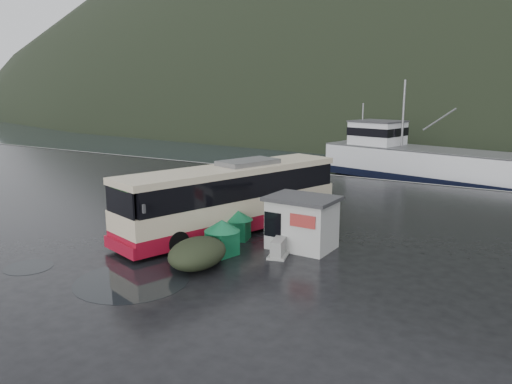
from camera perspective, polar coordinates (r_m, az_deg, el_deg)
The scene contains 13 objects.
ground at distance 26.58m, azimuth -8.02°, elevation -4.39°, with size 160.00×160.00×0.00m, color black.
harbor_water at distance 130.97m, azimuth 24.07°, elevation 7.53°, with size 300.00×180.00×0.02m, color black.
quay_edge at distance 43.55m, azimuth 8.72°, elevation 1.91°, with size 160.00×0.60×1.50m, color #999993.
coach_bus at distance 26.38m, azimuth -2.62°, elevation -4.41°, with size 3.22×13.00×3.68m, color beige, non-canonical shape.
white_van at distance 28.89m, azimuth -8.07°, elevation -3.08°, with size 1.95×5.64×2.35m, color silver, non-canonical shape.
waste_bin_left at distance 22.67m, azimuth -3.85°, elevation -7.16°, with size 1.16×1.16×1.62m, color #12683C, non-canonical shape.
waste_bin_right at distance 24.88m, azimuth -2.02°, elevation -5.41°, with size 1.05×1.05×1.46m, color #12683C, non-canonical shape.
dome_tent at distance 21.27m, azimuth -6.68°, elevation -8.51°, with size 2.21×3.09×1.21m, color #242B1A, non-canonical shape.
ticket_kiosk at distance 23.66m, azimuth 5.22°, elevation -6.36°, with size 3.15×2.38×2.46m, color beige, non-canonical shape.
jersey_barrier_a at distance 24.79m, azimuth -2.72°, elevation -5.48°, with size 0.79×1.58×0.79m, color #999993, non-canonical shape.
jersey_barrier_b at distance 22.57m, azimuth 2.65°, elevation -7.23°, with size 0.79×1.58×0.79m, color #999993, non-canonical shape.
fishing_trawler at distance 50.22m, azimuth 18.91°, elevation 2.71°, with size 23.62×5.20×9.45m, color silver, non-canonical shape.
puddles at distance 21.93m, azimuth -12.00°, elevation -8.05°, with size 8.03×13.22×0.01m.
Camera 1 is at (16.19, -19.76, 7.34)m, focal length 35.00 mm.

